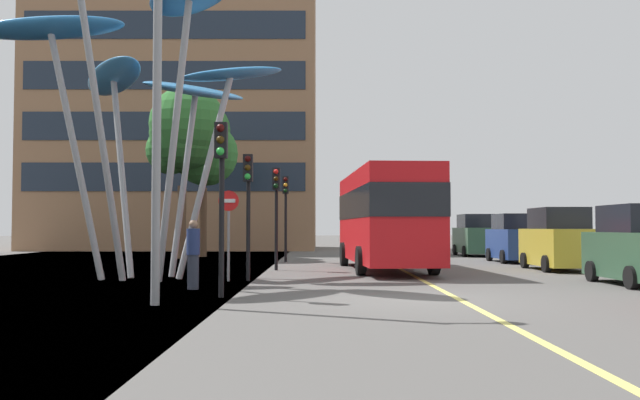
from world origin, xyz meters
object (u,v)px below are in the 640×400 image
at_px(traffic_light_kerb_far, 247,189).
at_px(car_side_street, 514,239).
at_px(pedestrian, 192,254).
at_px(leaf_sculpture, 134,54).
at_px(no_entry_sign, 227,221).
at_px(car_far_side, 475,236).
at_px(traffic_light_island_mid, 275,196).
at_px(car_parked_far, 557,241).
at_px(car_parked_mid, 640,247).
at_px(traffic_light_kerb_near, 220,171).
at_px(traffic_light_opposite, 285,200).
at_px(street_lamp, 171,58).
at_px(red_bus, 383,214).

xyz_separation_m(traffic_light_kerb_far, car_side_street, (10.94, 10.83, -1.66)).
bearing_deg(car_side_street, pedestrian, -131.86).
relative_size(leaf_sculpture, no_entry_sign, 3.54).
bearing_deg(no_entry_sign, car_far_side, 57.33).
distance_m(traffic_light_island_mid, car_far_side, 16.35).
height_order(traffic_light_kerb_far, car_parked_far, traffic_light_kerb_far).
distance_m(car_far_side, no_entry_sign, 20.96).
height_order(leaf_sculpture, car_parked_mid, leaf_sculpture).
height_order(leaf_sculpture, traffic_light_kerb_near, leaf_sculpture).
xyz_separation_m(car_parked_far, car_far_side, (-0.17, 12.49, 0.01)).
bearing_deg(car_parked_mid, traffic_light_opposite, 129.66).
xyz_separation_m(traffic_light_kerb_near, car_side_street, (11.05, 15.56, -1.81)).
relative_size(traffic_light_island_mid, traffic_light_opposite, 0.96).
height_order(traffic_light_island_mid, car_far_side, traffic_light_island_mid).
distance_m(street_lamp, no_entry_sign, 6.97).
relative_size(traffic_light_kerb_near, traffic_light_island_mid, 1.05).
relative_size(car_parked_mid, pedestrian, 2.31).
xyz_separation_m(car_parked_mid, car_far_side, (-0.13, 19.01, 0.05)).
bearing_deg(car_far_side, traffic_light_opposite, -147.22).
bearing_deg(traffic_light_kerb_near, traffic_light_opposite, 87.63).
bearing_deg(car_parked_mid, car_parked_far, 89.67).
bearing_deg(street_lamp, red_bus, 64.34).
bearing_deg(red_bus, traffic_light_opposite, 123.63).
height_order(car_side_street, car_far_side, car_far_side).
xyz_separation_m(street_lamp, pedestrian, (-0.19, 3.54, -4.16)).
distance_m(traffic_light_island_mid, street_lamp, 11.46).
height_order(leaf_sculpture, traffic_light_opposite, leaf_sculpture).
xyz_separation_m(car_parked_far, car_side_street, (0.03, 5.71, -0.04)).
xyz_separation_m(traffic_light_opposite, pedestrian, (-1.66, -13.67, -1.93)).
distance_m(leaf_sculpture, car_parked_far, 16.20).
distance_m(traffic_light_opposite, no_entry_sign, 11.17).
relative_size(red_bus, traffic_light_opposite, 2.54).
bearing_deg(car_far_side, car_parked_far, -89.24).
height_order(red_bus, no_entry_sign, red_bus).
bearing_deg(traffic_light_kerb_far, traffic_light_opposite, 87.16).
xyz_separation_m(red_bus, no_entry_sign, (-5.06, -5.14, -0.31)).
height_order(car_side_street, pedestrian, car_side_street).
xyz_separation_m(car_parked_mid, pedestrian, (-11.98, -1.22, -0.14)).
relative_size(red_bus, car_far_side, 2.37).
bearing_deg(red_bus, car_side_street, 41.57).
bearing_deg(no_entry_sign, car_parked_far, 24.14).
xyz_separation_m(traffic_light_opposite, car_parked_mid, (10.32, -12.45, -1.79)).
height_order(traffic_light_opposite, car_parked_mid, traffic_light_opposite).
relative_size(red_bus, traffic_light_island_mid, 2.64).
height_order(traffic_light_island_mid, pedestrian, traffic_light_island_mid).
height_order(leaf_sculpture, no_entry_sign, leaf_sculpture).
xyz_separation_m(car_far_side, street_lamp, (-11.66, -23.77, 3.97)).
bearing_deg(pedestrian, car_parked_mid, 5.81).
bearing_deg(traffic_light_opposite, car_far_side, 32.78).
distance_m(traffic_light_opposite, car_far_side, 12.25).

